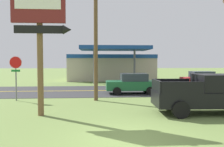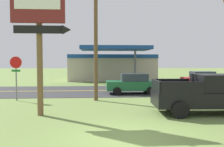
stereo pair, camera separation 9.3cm
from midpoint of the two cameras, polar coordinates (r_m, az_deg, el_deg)
ground_plane at (r=7.85m, az=4.29°, el=-16.24°), size 180.00×180.00×0.00m
road_asphalt at (r=20.53m, az=-0.77°, el=-4.30°), size 140.00×8.00×0.02m
road_centre_line at (r=20.53m, az=-0.77°, el=-4.26°), size 126.00×0.20×0.01m
motel_sign at (r=11.45m, az=-17.32°, el=12.22°), size 2.76×0.54×6.51m
stop_sign at (r=16.41m, az=-22.71°, el=0.74°), size 0.80×0.08×2.95m
utility_pole at (r=15.44m, az=-3.92°, el=12.10°), size 1.76×0.26×9.52m
gas_station at (r=32.67m, az=0.08°, el=1.76°), size 12.00×11.50×4.40m
pickup_black_parked_on_lawn at (r=12.38m, az=22.93°, el=-4.81°), size 5.28×2.42×1.96m
car_red_near_lane at (r=24.85m, az=21.91°, el=-1.36°), size 4.20×2.00×1.64m
car_green_far_lane at (r=18.66m, az=5.32°, el=-2.50°), size 4.20×2.00×1.64m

